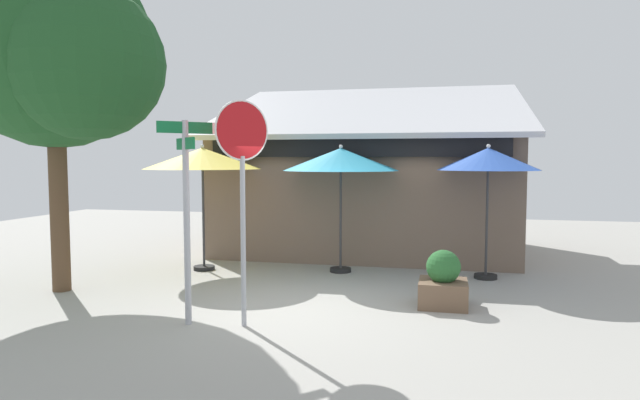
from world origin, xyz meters
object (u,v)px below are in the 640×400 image
(patio_umbrella_teal_center, at_px, (341,160))
(patio_umbrella_royal_blue_right, at_px, (488,160))
(street_sign_post, at_px, (187,202))
(sidewalk_planter, at_px, (443,283))
(shade_tree, at_px, (62,53))
(stop_sign, at_px, (242,168))
(patio_umbrella_mustard_left, at_px, (202,159))

(patio_umbrella_teal_center, bearing_deg, patio_umbrella_royal_blue_right, 0.20)
(street_sign_post, bearing_deg, sidewalk_planter, 26.66)
(shade_tree, bearing_deg, street_sign_post, -22.76)
(stop_sign, relative_size, patio_umbrella_royal_blue_right, 1.20)
(street_sign_post, height_order, patio_umbrella_royal_blue_right, street_sign_post)
(patio_umbrella_royal_blue_right, distance_m, sidewalk_planter, 3.06)
(patio_umbrella_teal_center, relative_size, patio_umbrella_royal_blue_right, 1.00)
(stop_sign, bearing_deg, sidewalk_planter, 31.54)
(stop_sign, height_order, patio_umbrella_royal_blue_right, stop_sign)
(patio_umbrella_teal_center, xyz_separation_m, shade_tree, (-4.25, -2.80, 1.80))
(patio_umbrella_royal_blue_right, bearing_deg, patio_umbrella_mustard_left, -175.66)
(patio_umbrella_teal_center, height_order, shade_tree, shade_tree)
(street_sign_post, distance_m, stop_sign, 0.92)
(street_sign_post, xyz_separation_m, sidewalk_planter, (3.50, 1.75, -1.36))
(stop_sign, relative_size, patio_umbrella_teal_center, 1.19)
(patio_umbrella_teal_center, bearing_deg, sidewalk_planter, -47.13)
(patio_umbrella_mustard_left, relative_size, patio_umbrella_teal_center, 1.00)
(patio_umbrella_mustard_left, xyz_separation_m, shade_tree, (-1.41, -2.37, 1.78))
(shade_tree, bearing_deg, patio_umbrella_teal_center, 33.35)
(stop_sign, relative_size, shade_tree, 0.53)
(street_sign_post, relative_size, patio_umbrella_teal_center, 1.09)
(patio_umbrella_royal_blue_right, height_order, sidewalk_planter, patio_umbrella_royal_blue_right)
(patio_umbrella_mustard_left, relative_size, patio_umbrella_royal_blue_right, 1.01)
(patio_umbrella_mustard_left, height_order, patio_umbrella_royal_blue_right, patio_umbrella_mustard_left)
(street_sign_post, bearing_deg, patio_umbrella_royal_blue_right, 42.88)
(stop_sign, distance_m, patio_umbrella_royal_blue_right, 5.25)
(street_sign_post, height_order, stop_sign, stop_sign)
(shade_tree, distance_m, sidewalk_planter, 7.36)
(stop_sign, distance_m, sidewalk_planter, 3.66)
(shade_tree, bearing_deg, stop_sign, -16.80)
(patio_umbrella_mustard_left, bearing_deg, street_sign_post, -68.28)
(patio_umbrella_mustard_left, height_order, patio_umbrella_teal_center, patio_umbrella_mustard_left)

